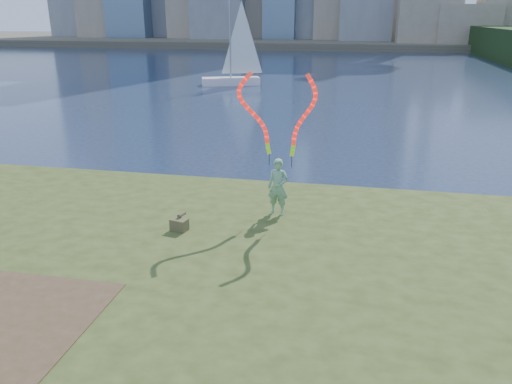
# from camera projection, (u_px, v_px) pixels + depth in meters

# --- Properties ---
(ground) EXTENTS (320.00, 320.00, 0.00)m
(ground) POSITION_uv_depth(u_px,v_px,m) (187.00, 281.00, 11.15)
(ground) COLOR #1B2944
(ground) RESTS_ON ground
(grassy_knoll) EXTENTS (20.00, 18.00, 0.80)m
(grassy_knoll) POSITION_uv_depth(u_px,v_px,m) (145.00, 328.00, 8.92)
(grassy_knoll) COLOR #334217
(grassy_knoll) RESTS_ON ground
(far_shore) EXTENTS (320.00, 40.00, 1.20)m
(far_shore) POSITION_uv_depth(u_px,v_px,m) (344.00, 42.00, 98.65)
(far_shore) COLOR #4A4536
(far_shore) RESTS_ON ground
(woman_with_ribbons) EXTENTS (1.97, 0.43, 3.86)m
(woman_with_ribbons) POSITION_uv_depth(u_px,v_px,m) (279.00, 159.00, 12.34)
(woman_with_ribbons) COLOR #176522
(woman_with_ribbons) RESTS_ON grassy_knoll
(canvas_bag) EXTENTS (0.44, 0.49, 0.37)m
(canvas_bag) POSITION_uv_depth(u_px,v_px,m) (179.00, 224.00, 11.79)
(canvas_bag) COLOR brown
(canvas_bag) RESTS_ON grassy_knoll
(sailboat) EXTENTS (5.08, 3.08, 7.75)m
(sailboat) POSITION_uv_depth(u_px,v_px,m) (234.00, 69.00, 41.85)
(sailboat) COLOR white
(sailboat) RESTS_ON ground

